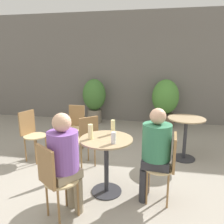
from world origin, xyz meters
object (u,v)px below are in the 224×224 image
(cafe_table_near, at_px, (106,153))
(bistro_chair_2, at_px, (87,137))
(potted_plant_0, at_px, (94,98))
(seated_person_0, at_px, (65,156))
(bistro_chair_3, at_px, (31,131))
(potted_plant_1, at_px, (165,101))
(seated_person_1, at_px, (155,147))
(bistro_chair_0, at_px, (54,176))
(bistro_chair_4, at_px, (75,123))
(beer_glass_1, at_px, (113,138))
(beer_glass_0, at_px, (91,132))
(beer_glass_2, at_px, (113,127))
(bistro_chair_1, at_px, (166,162))
(cafe_table_far, at_px, (186,130))

(cafe_table_near, xyz_separation_m, bistro_chair_2, (-0.45, 0.62, -0.02))
(cafe_table_near, relative_size, potted_plant_0, 0.61)
(cafe_table_near, relative_size, seated_person_0, 0.63)
(seated_person_0, bearing_deg, bistro_chair_3, -12.36)
(bistro_chair_3, xyz_separation_m, potted_plant_1, (2.37, 2.45, 0.17))
(seated_person_1, height_order, potted_plant_0, potted_plant_0)
(bistro_chair_0, height_order, bistro_chair_4, same)
(seated_person_1, distance_m, beer_glass_1, 0.51)
(bistro_chair_0, distance_m, beer_glass_1, 0.77)
(bistro_chair_0, bearing_deg, seated_person_1, -116.57)
(cafe_table_near, xyz_separation_m, beer_glass_0, (-0.19, -0.05, 0.30))
(beer_glass_1, bearing_deg, bistro_chair_0, -140.19)
(beer_glass_2, bearing_deg, bistro_chair_1, -20.15)
(cafe_table_far, bearing_deg, seated_person_0, -130.64)
(potted_plant_0, bearing_deg, beer_glass_1, -71.38)
(beer_glass_2, bearing_deg, bistro_chair_3, 160.28)
(cafe_table_far, height_order, bistro_chair_3, bistro_chair_3)
(bistro_chair_2, bearing_deg, bistro_chair_4, -100.82)
(seated_person_1, bearing_deg, beer_glass_0, -85.27)
(bistro_chair_0, xyz_separation_m, potted_plant_0, (-0.59, 3.83, 0.19))
(potted_plant_0, bearing_deg, bistro_chair_0, -81.29)
(beer_glass_2, bearing_deg, bistro_chair_2, 139.35)
(beer_glass_2, bearing_deg, bistro_chair_0, -121.13)
(bistro_chair_2, xyz_separation_m, seated_person_1, (1.05, -0.67, 0.17))
(bistro_chair_0, distance_m, beer_glass_2, 0.99)
(bistro_chair_2, relative_size, seated_person_0, 0.73)
(bistro_chair_4, height_order, potted_plant_0, potted_plant_0)
(bistro_chair_2, height_order, bistro_chair_4, same)
(cafe_table_far, bearing_deg, bistro_chair_2, -158.61)
(bistro_chair_2, distance_m, bistro_chair_3, 1.04)
(bistro_chair_1, bearing_deg, potted_plant_1, -177.36)
(beer_glass_0, bearing_deg, potted_plant_1, 71.62)
(bistro_chair_0, bearing_deg, beer_glass_2, -86.00)
(bistro_chair_1, distance_m, seated_person_1, 0.22)
(beer_glass_1, xyz_separation_m, beer_glass_2, (-0.07, 0.34, 0.02))
(cafe_table_near, xyz_separation_m, bistro_chair_1, (0.75, -0.07, -0.02))
(bistro_chair_3, distance_m, potted_plant_0, 2.53)
(bistro_chair_0, relative_size, bistro_chair_4, 1.00)
(bistro_chair_2, distance_m, bistro_chair_4, 0.82)
(bistro_chair_1, relative_size, beer_glass_1, 6.05)
(cafe_table_far, height_order, bistro_chair_1, bistro_chair_1)
(seated_person_0, relative_size, potted_plant_1, 0.95)
(bistro_chair_3, bearing_deg, potted_plant_1, -26.01)
(bistro_chair_1, height_order, seated_person_1, seated_person_1)
(cafe_table_near, relative_size, bistro_chair_3, 0.86)
(bistro_chair_0, xyz_separation_m, beer_glass_1, (0.55, 0.46, 0.29))
(bistro_chair_2, xyz_separation_m, beer_glass_2, (0.50, -0.43, 0.32))
(bistro_chair_2, bearing_deg, bistro_chair_3, -49.58)
(bistro_chair_4, bearing_deg, bistro_chair_3, -132.59)
(bistro_chair_1, bearing_deg, bistro_chair_4, -125.12)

